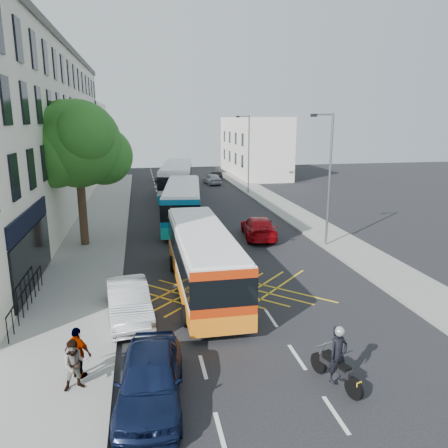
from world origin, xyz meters
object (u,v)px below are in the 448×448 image
distant_car_dark (216,176)px  red_hatchback (258,227)px  parked_car_silver (129,301)px  lamp_far (248,150)px  pedestrian_far (78,353)px  lamp_near (328,173)px  bus_mid (183,204)px  bus_far (177,180)px  motorbike (337,358)px  pedestrian_near (75,365)px  street_tree (77,145)px  bus_near (203,259)px  parked_car_blue (150,378)px  distant_car_silver (212,179)px  distant_car_grey (164,177)px

distant_car_dark → red_hatchback: bearing=88.3°
parked_car_silver → red_hatchback: parked_car_silver is taller
lamp_far → pedestrian_far: 34.87m
lamp_near → distant_car_dark: (-1.44, 31.00, -4.03)m
bus_mid → red_hatchback: bus_mid is taller
bus_far → motorbike: bus_far is taller
lamp_far → bus_far: (-7.48, -0.51, -2.82)m
lamp_far → parked_car_silver: lamp_far is taller
pedestrian_near → bus_mid: bearing=62.7°
street_tree → lamp_near: street_tree is taller
red_hatchback → pedestrian_far: bearing=63.5°
bus_near → pedestrian_far: size_ratio=6.41×
lamp_near → red_hatchback: lamp_near is taller
street_tree → bus_far: 18.59m
lamp_near → distant_car_dark: lamp_near is taller
motorbike → red_hatchback: motorbike is taller
bus_mid → distant_car_dark: bearing=81.4°
street_tree → distant_car_dark: 31.53m
motorbike → parked_car_silver: bearing=119.4°
bus_mid → distant_car_dark: bus_mid is taller
parked_car_blue → red_hatchback: 18.17m
lamp_near → pedestrian_near: bearing=-136.2°
lamp_near → lamp_far: size_ratio=1.00×
bus_mid → pedestrian_near: bearing=-97.0°
bus_mid → bus_near: bearing=-84.4°
bus_mid → motorbike: bus_mid is taller
lamp_far → bus_near: lamp_far is taller
lamp_near → pedestrian_near: lamp_near is taller
parked_car_silver → distant_car_silver: parked_car_silver is taller
pedestrian_near → pedestrian_far: (0.00, 0.59, 0.05)m
pedestrian_near → lamp_near: bearing=30.8°
lamp_far → parked_car_blue: lamp_far is taller
street_tree → bus_near: size_ratio=0.84×
bus_far → parked_car_blue: bus_far is taller
lamp_near → distant_car_silver: size_ratio=2.04×
lamp_near → bus_far: bearing=111.0°
bus_far → distant_car_grey: bus_far is taller
distant_car_dark → lamp_near: bearing=95.1°
distant_car_dark → pedestrian_near: bearing=77.3°
bus_mid → lamp_near: bearing=-35.8°
pedestrian_near → parked_car_blue: bearing=-34.9°
pedestrian_far → lamp_near: bearing=-105.1°
parked_car_blue → pedestrian_far: size_ratio=2.74×
lamp_near → motorbike: size_ratio=3.79×
parked_car_silver → pedestrian_far: pedestrian_far is taller
bus_mid → parked_car_blue: (-3.02, -21.04, -0.86)m
pedestrian_far → distant_car_silver: bearing=-72.6°
motorbike → pedestrian_near: bearing=154.5°
motorbike → distant_car_silver: (3.14, 41.50, -0.24)m
bus_near → red_hatchback: 9.92m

